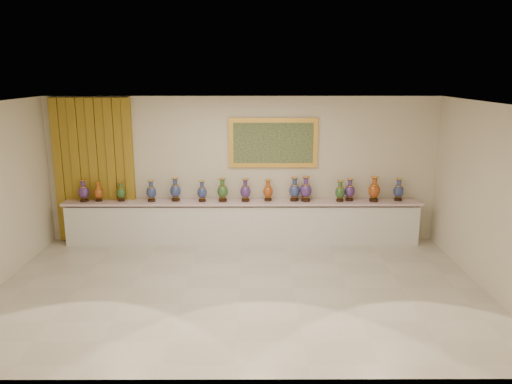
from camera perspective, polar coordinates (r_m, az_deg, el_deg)
ground at (r=8.35m, az=-1.90°, el=-10.94°), size 8.00×8.00×0.00m
room at (r=10.56m, az=-14.96°, el=2.87°), size 8.00×8.00×8.00m
counter at (r=10.33m, az=-1.55°, el=-3.51°), size 7.28×0.48×0.90m
vase_0 at (r=10.68m, az=-19.09°, el=0.02°), size 0.26×0.26×0.45m
vase_1 at (r=10.63m, az=-17.57°, el=-0.06°), size 0.21×0.21×0.40m
vase_2 at (r=10.51m, az=-15.18°, el=-0.06°), size 0.22×0.22×0.39m
vase_3 at (r=10.34m, az=-11.88°, el=0.01°), size 0.24×0.24×0.43m
vase_4 at (r=10.28m, az=-9.19°, el=0.17°), size 0.23×0.23×0.48m
vase_5 at (r=10.17m, az=-6.18°, el=-0.02°), size 0.24×0.24×0.43m
vase_6 at (r=10.13m, az=-3.84°, el=0.11°), size 0.27×0.27×0.48m
vase_7 at (r=10.12m, az=-1.22°, el=0.09°), size 0.27×0.27×0.47m
vase_8 at (r=10.17m, az=1.39°, el=0.09°), size 0.26×0.26×0.44m
vase_9 at (r=10.18m, az=4.42°, el=0.19°), size 0.26×0.26×0.49m
vase_10 at (r=10.17m, az=5.72°, el=0.22°), size 0.28×0.28×0.52m
vase_11 at (r=10.26m, az=9.58°, el=-0.01°), size 0.24×0.24×0.43m
vase_12 at (r=10.35m, az=10.66°, el=0.14°), size 0.27×0.27×0.46m
vase_13 at (r=10.39m, az=13.35°, el=0.19°), size 0.31×0.31×0.51m
vase_14 at (r=10.58m, az=15.98°, el=0.14°), size 0.23×0.23×0.46m
label_card at (r=10.37m, az=-14.14°, el=-1.18°), size 0.10×0.06×0.00m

